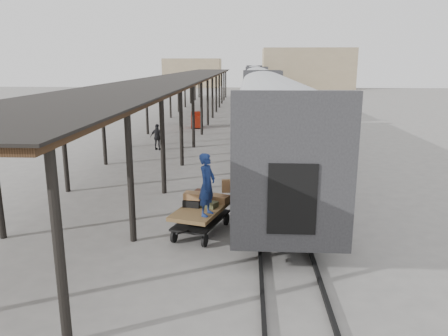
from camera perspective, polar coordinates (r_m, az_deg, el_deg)
name	(u,v)px	position (r m, az deg, el deg)	size (l,w,h in m)	color
ground	(187,219)	(15.36, -4.91, -6.61)	(160.00, 160.00, 0.00)	slate
train	(259,87)	(48.13, 4.53, 10.54)	(3.45, 76.01, 4.01)	silver
canopy	(185,77)	(38.67, -5.12, 11.71)	(4.90, 64.30, 4.15)	#422B19
rails	(258,111)	(48.55, 4.48, 7.45)	(1.54, 150.00, 0.12)	black
building_far	(307,68)	(93.03, 10.77, 12.66)	(18.00, 10.00, 8.00)	tan
building_left	(193,73)	(97.04, -4.10, 12.31)	(12.00, 8.00, 6.00)	tan
baggage_cart	(201,214)	(13.85, -2.97, -6.01)	(1.89, 2.66, 0.86)	brown
suitcase_stack	(203,199)	(14.09, -2.71, -4.04)	(1.50, 1.12, 0.45)	#3A3A3D
luggage_tug	(196,121)	(36.25, -3.63, 6.19)	(1.08, 1.57, 1.30)	maroon
porter	(207,185)	(12.86, -2.23, -2.18)	(0.69, 0.45, 1.88)	navy
pedestrian	(158,137)	(27.24, -8.67, 4.02)	(0.95, 0.39, 1.61)	black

